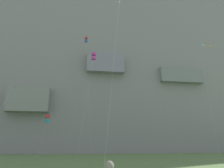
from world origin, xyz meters
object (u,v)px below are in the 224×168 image
at_px(kite_box_mid_center, 86,40).
at_px(kite_banner_far_right, 9,96).
at_px(boulder_foreground_right, 109,166).
at_px(kite_diamond_upper_right, 158,76).
at_px(kite_banner_upper_mid, 206,58).
at_px(kite_box_high_center, 94,56).
at_px(kite_box_low_right, 47,119).

xyz_separation_m(kite_box_mid_center, kite_banner_far_right, (-12.27, -14.69, -19.69)).
height_order(boulder_foreground_right, kite_diamond_upper_right, kite_diamond_upper_right).
bearing_deg(boulder_foreground_right, kite_box_mid_center, 96.62).
relative_size(boulder_foreground_right, kite_box_mid_center, 0.03).
xyz_separation_m(kite_diamond_upper_right, kite_banner_upper_mid, (9.27, -4.98, 2.91)).
relative_size(boulder_foreground_right, kite_box_high_center, 0.05).
bearing_deg(kite_banner_far_right, kite_box_low_right, 67.00).
bearing_deg(kite_box_mid_center, kite_box_high_center, -80.11).
height_order(kite_box_high_center, kite_banner_upper_mid, kite_banner_upper_mid).
bearing_deg(boulder_foreground_right, kite_box_low_right, 115.13).
bearing_deg(kite_banner_upper_mid, kite_diamond_upper_right, 151.78).
xyz_separation_m(kite_box_high_center, kite_box_mid_center, (-1.80, 10.30, 9.58)).
xyz_separation_m(kite_banner_upper_mid, kite_box_low_right, (-33.97, 8.61, -12.76)).
xyz_separation_m(kite_box_high_center, kite_diamond_upper_right, (15.25, 2.87, -2.60)).
relative_size(kite_box_mid_center, kite_box_low_right, 3.49).
bearing_deg(kite_box_mid_center, kite_banner_far_right, -129.86).
height_order(boulder_foreground_right, kite_banner_upper_mid, kite_banner_upper_mid).
distance_m(boulder_foreground_right, kite_box_low_right, 26.39).
bearing_deg(kite_banner_upper_mid, kite_box_high_center, 175.10).
height_order(kite_box_mid_center, kite_box_low_right, kite_box_mid_center).
bearing_deg(kite_diamond_upper_right, kite_box_high_center, -169.33).
xyz_separation_m(kite_box_high_center, kite_banner_upper_mid, (24.53, -2.10, 0.32)).
height_order(kite_diamond_upper_right, kite_banner_far_right, kite_diamond_upper_right).
distance_m(kite_box_high_center, kite_banner_upper_mid, 24.62).
xyz_separation_m(kite_banner_far_right, kite_box_low_right, (4.62, 10.89, -2.34)).
relative_size(kite_box_high_center, kite_banner_far_right, 1.79).
height_order(kite_diamond_upper_right, kite_box_low_right, kite_diamond_upper_right).
distance_m(kite_diamond_upper_right, kite_box_low_right, 26.83).
height_order(kite_box_high_center, kite_box_low_right, kite_box_high_center).
distance_m(kite_diamond_upper_right, kite_banner_upper_mid, 10.92).
relative_size(kite_diamond_upper_right, kite_box_low_right, 2.24).
height_order(boulder_foreground_right, kite_box_low_right, kite_box_low_right).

